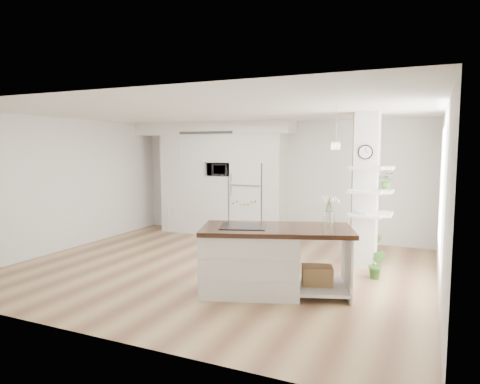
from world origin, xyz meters
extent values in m
cube|color=tan|center=(0.00, 0.00, 0.00)|extent=(7.00, 6.00, 0.01)
cube|color=white|center=(0.00, 0.00, 2.70)|extent=(7.00, 6.00, 0.04)
cube|color=silver|center=(0.00, 3.00, 1.35)|extent=(7.00, 0.04, 2.70)
cube|color=silver|center=(0.00, -3.00, 1.35)|extent=(7.00, 0.04, 2.70)
cube|color=silver|center=(-3.50, 0.00, 1.35)|extent=(0.04, 6.00, 2.70)
cube|color=silver|center=(3.50, 0.00, 1.35)|extent=(0.04, 6.00, 2.70)
cube|color=white|center=(-2.20, 2.67, 1.20)|extent=(1.20, 0.65, 2.40)
cube|color=white|center=(-1.27, 2.67, 0.71)|extent=(0.65, 0.65, 1.42)
cube|color=white|center=(-1.27, 2.67, 2.08)|extent=(0.65, 0.65, 0.65)
cube|color=white|center=(-0.53, 2.67, 2.08)|extent=(0.85, 0.65, 0.65)
cube|color=white|center=(0.10, 2.67, 1.20)|extent=(0.40, 0.65, 2.40)
cube|color=silver|center=(-1.50, 2.65, 2.55)|extent=(4.00, 0.70, 0.30)
cube|color=#262626|center=(-1.50, 2.31, 2.44)|extent=(1.40, 0.04, 0.06)
cube|color=white|center=(-0.53, 2.68, 0.88)|extent=(0.78, 0.66, 1.75)
cube|color=#B2B2B7|center=(-0.53, 2.34, 1.24)|extent=(0.78, 0.01, 0.03)
cube|color=silver|center=(2.30, 1.20, 1.35)|extent=(0.40, 0.40, 2.70)
cube|color=tan|center=(2.09, 1.20, 1.35)|extent=(0.02, 0.40, 2.70)
cube|color=tan|center=(2.30, 1.41, 1.35)|extent=(0.40, 0.02, 2.70)
cylinder|color=black|center=(2.30, 0.99, 2.02)|extent=(0.25, 0.03, 0.25)
cylinder|color=white|center=(2.30, 0.98, 2.02)|extent=(0.21, 0.01, 0.21)
plane|color=white|center=(3.48, 0.30, 1.50)|extent=(0.00, 2.40, 2.40)
cylinder|color=white|center=(1.70, 0.15, 2.12)|extent=(0.12, 0.12, 0.10)
cube|color=white|center=(0.99, -0.91, 0.45)|extent=(1.61, 1.31, 0.90)
cube|color=white|center=(1.95, -0.58, 0.12)|extent=(1.00, 1.10, 0.04)
cube|color=white|center=(2.29, -0.47, 0.45)|extent=(0.32, 0.87, 0.90)
cube|color=#371B10|center=(1.34, -0.79, 0.93)|extent=(2.35, 1.65, 0.06)
cube|color=black|center=(0.89, -0.95, 0.97)|extent=(0.78, 0.71, 0.01)
cube|color=#AA8052|center=(1.90, -0.60, 0.27)|extent=(0.51, 0.44, 0.27)
cylinder|color=white|center=(2.02, -0.45, 1.07)|extent=(0.12, 0.12, 0.22)
cube|color=white|center=(-2.60, 2.47, 0.31)|extent=(0.07, 0.31, 0.63)
cube|color=white|center=(-2.10, 2.53, 0.31)|extent=(0.07, 0.31, 0.63)
cube|color=white|center=(-2.35, 2.50, 0.61)|extent=(0.56, 0.37, 0.03)
cube|color=white|center=(-2.35, 2.50, 0.34)|extent=(0.53, 0.36, 0.03)
sphere|color=white|center=(-2.28, 2.51, 0.15)|extent=(0.30, 0.30, 0.30)
imported|color=#326729|center=(2.60, 0.47, 0.24)|extent=(0.29, 0.24, 0.48)
imported|color=#326729|center=(2.43, 1.56, 0.25)|extent=(0.36, 0.36, 0.51)
imported|color=#2D2D2D|center=(-1.27, 2.62, 1.57)|extent=(0.54, 0.37, 0.30)
imported|color=#326729|center=(2.63, 1.30, 1.52)|extent=(0.27, 0.23, 0.30)
imported|color=white|center=(2.30, 0.90, 1.00)|extent=(0.22, 0.22, 0.05)
camera|label=1|loc=(3.33, -6.51, 2.10)|focal=32.00mm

